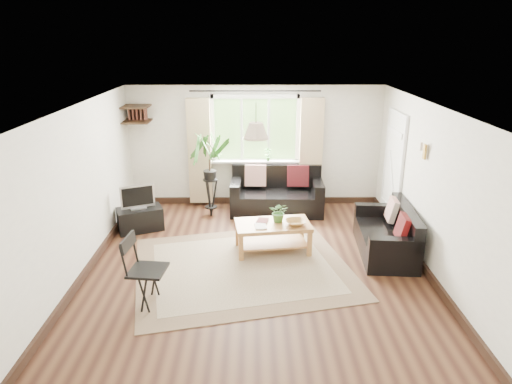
{
  "coord_description": "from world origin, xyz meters",
  "views": [
    {
      "loc": [
        -0.04,
        -6.14,
        3.32
      ],
      "look_at": [
        0.0,
        0.4,
        1.05
      ],
      "focal_mm": 32.0,
      "sensor_mm": 36.0,
      "label": 1
    }
  ],
  "objects_px": {
    "sofa_back": "(277,192)",
    "folding_chair": "(148,272)",
    "tv_stand": "(140,219)",
    "coffee_table": "(273,237)",
    "palm_stand": "(210,176)",
    "sofa_right": "(386,232)"
  },
  "relations": [
    {
      "from": "sofa_right",
      "to": "coffee_table",
      "type": "relative_size",
      "value": 1.31
    },
    {
      "from": "coffee_table",
      "to": "folding_chair",
      "type": "relative_size",
      "value": 1.25
    },
    {
      "from": "sofa_right",
      "to": "coffee_table",
      "type": "height_order",
      "value": "sofa_right"
    },
    {
      "from": "sofa_back",
      "to": "folding_chair",
      "type": "bearing_deg",
      "value": -117.21
    },
    {
      "from": "coffee_table",
      "to": "palm_stand",
      "type": "relative_size",
      "value": 0.74
    },
    {
      "from": "coffee_table",
      "to": "palm_stand",
      "type": "height_order",
      "value": "palm_stand"
    },
    {
      "from": "coffee_table",
      "to": "folding_chair",
      "type": "xyz_separation_m",
      "value": [
        -1.65,
        -1.53,
        0.23
      ]
    },
    {
      "from": "sofa_back",
      "to": "coffee_table",
      "type": "xyz_separation_m",
      "value": [
        -0.15,
        -1.73,
        -0.18
      ]
    },
    {
      "from": "tv_stand",
      "to": "sofa_right",
      "type": "bearing_deg",
      "value": -35.69
    },
    {
      "from": "folding_chair",
      "to": "coffee_table",
      "type": "bearing_deg",
      "value": -40.64
    },
    {
      "from": "sofa_back",
      "to": "palm_stand",
      "type": "bearing_deg",
      "value": -169.16
    },
    {
      "from": "sofa_back",
      "to": "tv_stand",
      "type": "xyz_separation_m",
      "value": [
        -2.47,
        -0.87,
        -0.21
      ]
    },
    {
      "from": "folding_chair",
      "to": "sofa_back",
      "type": "bearing_deg",
      "value": -22.34
    },
    {
      "from": "folding_chair",
      "to": "tv_stand",
      "type": "bearing_deg",
      "value": 22.44
    },
    {
      "from": "sofa_back",
      "to": "coffee_table",
      "type": "distance_m",
      "value": 1.74
    },
    {
      "from": "tv_stand",
      "to": "folding_chair",
      "type": "height_order",
      "value": "folding_chair"
    },
    {
      "from": "sofa_back",
      "to": "tv_stand",
      "type": "height_order",
      "value": "sofa_back"
    },
    {
      "from": "tv_stand",
      "to": "palm_stand",
      "type": "xyz_separation_m",
      "value": [
        1.2,
        0.67,
        0.59
      ]
    },
    {
      "from": "coffee_table",
      "to": "folding_chair",
      "type": "distance_m",
      "value": 2.26
    },
    {
      "from": "sofa_right",
      "to": "palm_stand",
      "type": "height_order",
      "value": "palm_stand"
    },
    {
      "from": "sofa_right",
      "to": "tv_stand",
      "type": "distance_m",
      "value": 4.22
    },
    {
      "from": "tv_stand",
      "to": "folding_chair",
      "type": "relative_size",
      "value": 0.81
    }
  ]
}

